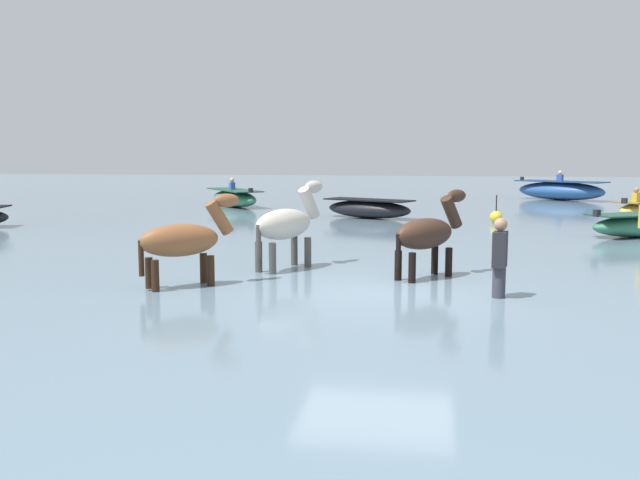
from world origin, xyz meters
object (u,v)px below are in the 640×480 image
at_px(boat_distant_west, 234,198).
at_px(person_wading_close, 499,268).
at_px(channel_buoy, 496,217).
at_px(horse_flank_dark_bay, 427,236).
at_px(boat_near_starboard, 561,190).
at_px(horse_lead_pinto, 286,226).
at_px(boat_mid_outer, 369,209).
at_px(horse_trailing_chestnut, 184,243).

bearing_deg(boat_distant_west, person_wading_close, -62.16).
xyz_separation_m(boat_distant_west, channel_buoy, (9.92, -5.26, -0.15)).
height_order(horse_flank_dark_bay, boat_near_starboard, horse_flank_dark_bay).
height_order(horse_lead_pinto, boat_mid_outer, horse_lead_pinto).
xyz_separation_m(horse_flank_dark_bay, boat_mid_outer, (-1.97, 11.11, -0.43)).
bearing_deg(horse_trailing_chestnut, channel_buoy, 62.19).
distance_m(boat_distant_west, boat_near_starboard, 15.15).
xyz_separation_m(boat_mid_outer, boat_distant_west, (-5.84, 4.21, 0.03)).
bearing_deg(boat_mid_outer, boat_near_starboard, 52.04).
relative_size(boat_mid_outer, boat_near_starboard, 0.78).
bearing_deg(boat_near_starboard, horse_lead_pinto, -112.65).
relative_size(horse_trailing_chestnut, boat_mid_outer, 0.58).
bearing_deg(horse_lead_pinto, person_wading_close, -29.46).
bearing_deg(horse_flank_dark_bay, person_wading_close, -54.67).
relative_size(person_wading_close, channel_buoy, 1.87).
relative_size(horse_trailing_chestnut, boat_near_starboard, 0.45).
relative_size(horse_lead_pinto, boat_mid_outer, 0.62).
bearing_deg(person_wading_close, horse_flank_dark_bay, 125.33).
distance_m(horse_trailing_chestnut, boat_mid_outer, 12.70).
height_order(horse_lead_pinto, channel_buoy, horse_lead_pinto).
relative_size(boat_distant_west, boat_near_starboard, 0.89).
distance_m(horse_flank_dark_bay, channel_buoy, 10.29).
distance_m(horse_trailing_chestnut, person_wading_close, 5.04).
bearing_deg(horse_lead_pinto, horse_flank_dark_bay, -12.07).
xyz_separation_m(horse_flank_dark_bay, person_wading_close, (1.09, -1.54, -0.28)).
height_order(horse_trailing_chestnut, horse_flank_dark_bay, horse_flank_dark_bay).
bearing_deg(boat_mid_outer, channel_buoy, -14.48).
distance_m(person_wading_close, channel_buoy, 11.65).
distance_m(horse_trailing_chestnut, horse_flank_dark_bay, 4.19).
bearing_deg(boat_distant_west, boat_mid_outer, -35.75).
relative_size(horse_trailing_chestnut, horse_flank_dark_bay, 0.99).
bearing_deg(person_wading_close, horse_trailing_chestnut, 178.72).
xyz_separation_m(boat_mid_outer, boat_near_starboard, (8.03, 10.29, 0.13)).
bearing_deg(boat_near_starboard, person_wading_close, -102.22).
bearing_deg(boat_near_starboard, horse_flank_dark_bay, -105.81).
distance_m(horse_lead_pinto, channel_buoy, 10.63).
xyz_separation_m(boat_near_starboard, channel_buoy, (-3.95, -11.34, -0.24)).
height_order(boat_mid_outer, boat_near_starboard, boat_near_starboard).
height_order(horse_lead_pinto, boat_distant_west, horse_lead_pinto).
height_order(horse_lead_pinto, person_wading_close, horse_lead_pinto).
xyz_separation_m(horse_trailing_chestnut, person_wading_close, (5.04, -0.11, -0.27)).
xyz_separation_m(horse_lead_pinto, channel_buoy, (4.75, 9.49, -0.61)).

